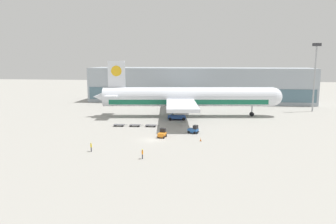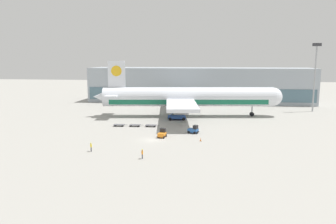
% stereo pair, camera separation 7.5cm
% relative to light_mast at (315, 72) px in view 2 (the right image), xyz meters
% --- Properties ---
extents(ground_plane, '(400.00, 400.00, 0.00)m').
position_rel_light_mast_xyz_m(ground_plane, '(-46.33, -46.75, -13.19)').
color(ground_plane, '#9E9B93').
extents(terminal_building, '(90.00, 18.20, 14.00)m').
position_rel_light_mast_xyz_m(terminal_building, '(-39.38, 21.24, -6.20)').
color(terminal_building, '#9EA8B2').
rests_on(terminal_building, ground_plane).
extents(light_mast, '(2.80, 0.50, 22.71)m').
position_rel_light_mast_xyz_m(light_mast, '(0.00, 0.00, 0.00)').
color(light_mast, '#9EA0A5').
rests_on(light_mast, ground_plane).
extents(airplane_main, '(57.86, 48.65, 17.00)m').
position_rel_light_mast_xyz_m(airplane_main, '(-41.69, -15.52, -7.35)').
color(airplane_main, silver).
rests_on(airplane_main, ground_plane).
extents(scissor_lift_loader, '(5.57, 4.01, 4.84)m').
position_rel_light_mast_xyz_m(scissor_lift_loader, '(-43.71, -21.66, -11.30)').
color(scissor_lift_loader, '#284C99').
rests_on(scissor_lift_loader, ground_plane).
extents(baggage_tug_foreground, '(2.78, 2.35, 2.00)m').
position_rel_light_mast_xyz_m(baggage_tug_foreground, '(-37.64, -38.80, -12.31)').
color(baggage_tug_foreground, '#2D66B7').
rests_on(baggage_tug_foreground, ground_plane).
extents(baggage_tug_mid, '(2.00, 2.65, 2.00)m').
position_rel_light_mast_xyz_m(baggage_tug_mid, '(-44.42, -43.86, -12.31)').
color(baggage_tug_mid, orange).
rests_on(baggage_tug_mid, ground_plane).
extents(baggage_dolly_lead, '(3.73, 1.60, 0.48)m').
position_rel_light_mast_xyz_m(baggage_dolly_lead, '(-57.64, -33.30, -12.80)').
color(baggage_dolly_lead, '#56565B').
rests_on(baggage_dolly_lead, ground_plane).
extents(baggage_dolly_second, '(3.73, 1.60, 0.48)m').
position_rel_light_mast_xyz_m(baggage_dolly_second, '(-53.42, -32.97, -12.80)').
color(baggage_dolly_second, '#56565B').
rests_on(baggage_dolly_second, ground_plane).
extents(baggage_dolly_third, '(3.73, 1.60, 0.48)m').
position_rel_light_mast_xyz_m(baggage_dolly_third, '(-49.21, -32.69, -12.80)').
color(baggage_dolly_third, '#56565B').
rests_on(baggage_dolly_third, ground_plane).
extents(ground_crew_near, '(0.38, 0.50, 1.73)m').
position_rel_light_mast_xyz_m(ground_crew_near, '(-56.07, -57.16, -12.17)').
color(ground_crew_near, black).
rests_on(ground_crew_near, ground_plane).
extents(ground_crew_far, '(0.25, 0.57, 1.74)m').
position_rel_light_mast_xyz_m(ground_crew_far, '(-45.35, -60.37, -12.16)').
color(ground_crew_far, black).
rests_on(ground_crew_far, ground_plane).
extents(traffic_cone_near, '(0.40, 0.40, 0.77)m').
position_rel_light_mast_xyz_m(traffic_cone_near, '(-35.66, -46.24, -12.81)').
color(traffic_cone_near, black).
rests_on(traffic_cone_near, ground_plane).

